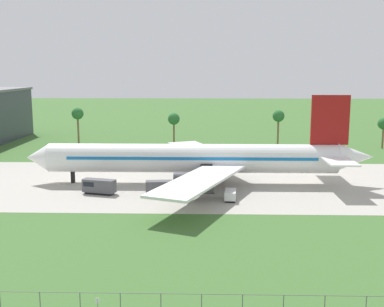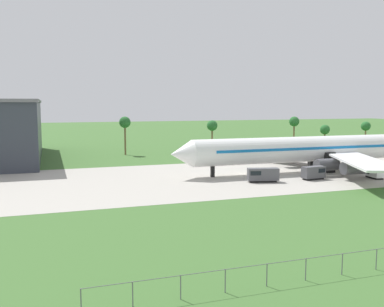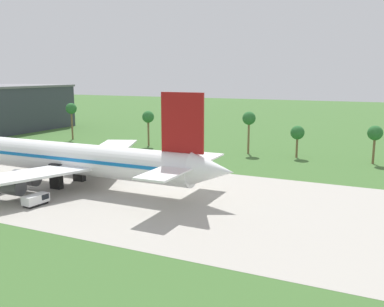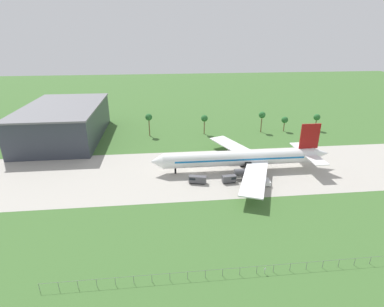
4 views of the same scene
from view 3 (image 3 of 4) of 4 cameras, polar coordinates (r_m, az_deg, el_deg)
The scene contains 3 objects.
jet_airliner at distance 88.03m, azimuth -16.94°, elevation -0.52°, with size 72.38×60.26×18.61m.
baggage_tug at distance 76.16m, azimuth -20.02°, elevation -5.75°, with size 2.40×4.46×1.86m.
palm_tree_row at distance 120.70m, azimuth 3.12°, elevation 4.27°, with size 96.60×3.60×12.16m.
Camera 3 is at (77.61, -64.20, 21.55)m, focal length 40.00 mm.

